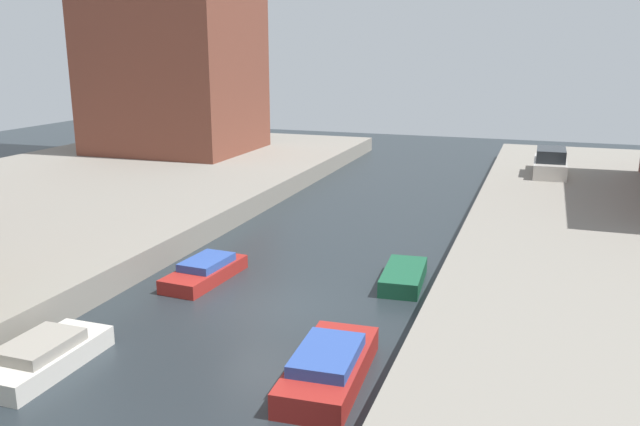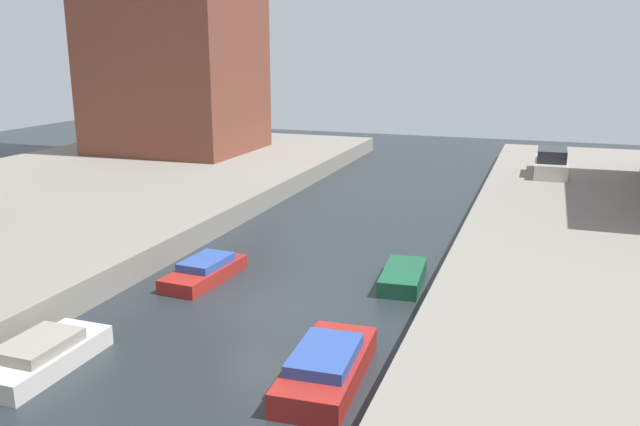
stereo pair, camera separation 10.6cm
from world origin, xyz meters
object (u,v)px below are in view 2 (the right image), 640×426
at_px(moored_boat_left_2, 42,356).
at_px(moored_boat_right_3, 403,277).
at_px(moored_boat_right_2, 327,367).
at_px(parked_car, 551,163).
at_px(moored_boat_left_3, 205,271).

distance_m(moored_boat_left_2, moored_boat_right_3, 11.48).
bearing_deg(moored_boat_right_2, parked_car, 78.62).
xyz_separation_m(moored_boat_left_2, moored_boat_right_3, (7.25, 8.90, -0.08)).
distance_m(parked_car, moored_boat_right_2, 24.80).
xyz_separation_m(moored_boat_right_2, moored_boat_right_3, (0.31, 7.14, -0.12)).
xyz_separation_m(moored_boat_left_3, moored_boat_right_2, (6.29, -5.29, 0.08)).
distance_m(moored_boat_left_3, moored_boat_right_3, 6.85).
xyz_separation_m(parked_car, moored_boat_right_3, (-4.58, -17.14, -1.34)).
bearing_deg(moored_boat_left_2, moored_boat_left_3, 84.72).
height_order(moored_boat_right_2, moored_boat_right_3, moored_boat_right_2).
bearing_deg(moored_boat_left_3, moored_boat_right_2, -40.09).
bearing_deg(parked_car, moored_boat_right_2, -101.38).
xyz_separation_m(parked_car, moored_boat_left_3, (-11.17, -18.99, -1.29)).
bearing_deg(moored_boat_right_2, moored_boat_right_3, 87.51).
height_order(parked_car, moored_boat_right_2, parked_car).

